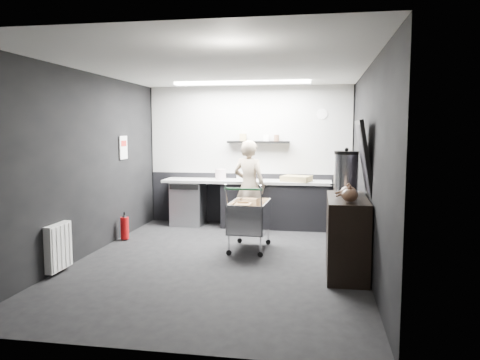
# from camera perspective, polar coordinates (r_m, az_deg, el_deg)

# --- Properties ---
(floor) EXTENTS (5.50, 5.50, 0.00)m
(floor) POSITION_cam_1_polar(r_m,az_deg,el_deg) (6.74, -2.47, -9.85)
(floor) COLOR black
(floor) RESTS_ON ground
(ceiling) EXTENTS (5.50, 5.50, 0.00)m
(ceiling) POSITION_cam_1_polar(r_m,az_deg,el_deg) (6.53, -2.58, 13.57)
(ceiling) COLOR silver
(ceiling) RESTS_ON wall_back
(wall_back) EXTENTS (5.50, 0.00, 5.50)m
(wall_back) POSITION_cam_1_polar(r_m,az_deg,el_deg) (9.20, 1.11, 3.00)
(wall_back) COLOR black
(wall_back) RESTS_ON floor
(wall_front) EXTENTS (5.50, 0.00, 5.50)m
(wall_front) POSITION_cam_1_polar(r_m,az_deg,el_deg) (3.87, -11.18, -1.50)
(wall_front) COLOR black
(wall_front) RESTS_ON floor
(wall_left) EXTENTS (0.00, 5.50, 5.50)m
(wall_left) POSITION_cam_1_polar(r_m,az_deg,el_deg) (7.19, -18.31, 1.80)
(wall_left) COLOR black
(wall_left) RESTS_ON floor
(wall_right) EXTENTS (0.00, 5.50, 5.50)m
(wall_right) POSITION_cam_1_polar(r_m,az_deg,el_deg) (6.38, 15.32, 1.38)
(wall_right) COLOR black
(wall_right) RESTS_ON floor
(kitchen_wall_panel) EXTENTS (3.95, 0.02, 1.70)m
(kitchen_wall_panel) POSITION_cam_1_polar(r_m,az_deg,el_deg) (9.16, 1.10, 6.11)
(kitchen_wall_panel) COLOR #B8B8B4
(kitchen_wall_panel) RESTS_ON wall_back
(dado_panel) EXTENTS (3.95, 0.02, 1.00)m
(dado_panel) POSITION_cam_1_polar(r_m,az_deg,el_deg) (9.26, 1.08, -2.27)
(dado_panel) COLOR black
(dado_panel) RESTS_ON wall_back
(floating_shelf) EXTENTS (1.20, 0.22, 0.04)m
(floating_shelf) POSITION_cam_1_polar(r_m,az_deg,el_deg) (9.03, 2.25, 4.65)
(floating_shelf) COLOR black
(floating_shelf) RESTS_ON wall_back
(wall_clock) EXTENTS (0.20, 0.03, 0.20)m
(wall_clock) POSITION_cam_1_polar(r_m,az_deg,el_deg) (9.05, 9.97, 7.92)
(wall_clock) COLOR white
(wall_clock) RESTS_ON wall_back
(poster) EXTENTS (0.02, 0.30, 0.40)m
(poster) POSITION_cam_1_polar(r_m,az_deg,el_deg) (8.34, -14.04, 3.86)
(poster) COLOR white
(poster) RESTS_ON wall_left
(poster_red_band) EXTENTS (0.02, 0.22, 0.10)m
(poster_red_band) POSITION_cam_1_polar(r_m,az_deg,el_deg) (8.33, -14.02, 4.35)
(poster_red_band) COLOR red
(poster_red_band) RESTS_ON poster
(radiator) EXTENTS (0.10, 0.50, 0.60)m
(radiator) POSITION_cam_1_polar(r_m,az_deg,el_deg) (6.54, -21.27, -7.60)
(radiator) COLOR white
(radiator) RESTS_ON wall_left
(ceiling_strip) EXTENTS (2.40, 0.20, 0.04)m
(ceiling_strip) POSITION_cam_1_polar(r_m,az_deg,el_deg) (8.33, 0.18, 11.76)
(ceiling_strip) COLOR white
(ceiling_strip) RESTS_ON ceiling
(prep_counter) EXTENTS (3.20, 0.61, 0.90)m
(prep_counter) POSITION_cam_1_polar(r_m,az_deg,el_deg) (8.95, 1.64, -2.85)
(prep_counter) COLOR black
(prep_counter) RESTS_ON floor
(person) EXTENTS (0.70, 0.57, 1.67)m
(person) POSITION_cam_1_polar(r_m,az_deg,el_deg) (8.45, 1.13, -0.77)
(person) COLOR beige
(person) RESTS_ON floor
(shopping_cart) EXTENTS (0.59, 0.94, 1.02)m
(shopping_cart) POSITION_cam_1_polar(r_m,az_deg,el_deg) (7.24, 1.13, -4.74)
(shopping_cart) COLOR silver
(shopping_cart) RESTS_ON floor
(sideboard) EXTENTS (0.57, 1.32, 1.98)m
(sideboard) POSITION_cam_1_polar(r_m,az_deg,el_deg) (6.25, 12.97, -5.36)
(sideboard) COLOR black
(sideboard) RESTS_ON floor
(fire_extinguisher) EXTENTS (0.14, 0.14, 0.46)m
(fire_extinguisher) POSITION_cam_1_polar(r_m,az_deg,el_deg) (8.15, -13.88, -5.61)
(fire_extinguisher) COLOR #B80C0E
(fire_extinguisher) RESTS_ON floor
(cardboard_box) EXTENTS (0.60, 0.52, 0.10)m
(cardboard_box) POSITION_cam_1_polar(r_m,az_deg,el_deg) (8.76, 6.89, 0.18)
(cardboard_box) COLOR tan
(cardboard_box) RESTS_ON prep_counter
(pink_tub) EXTENTS (0.20, 0.20, 0.20)m
(pink_tub) POSITION_cam_1_polar(r_m,az_deg,el_deg) (8.99, -2.37, 0.69)
(pink_tub) COLOR silver
(pink_tub) RESTS_ON prep_counter
(white_container) EXTENTS (0.20, 0.18, 0.15)m
(white_container) POSITION_cam_1_polar(r_m,az_deg,el_deg) (8.86, 0.24, 0.44)
(white_container) COLOR white
(white_container) RESTS_ON prep_counter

